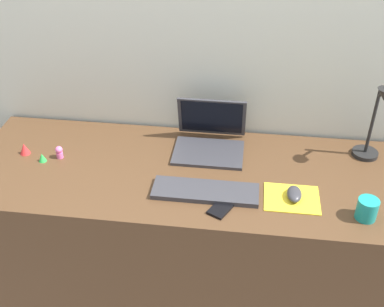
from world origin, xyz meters
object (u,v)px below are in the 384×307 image
(coffee_mug, at_px, (367,209))
(toy_figurine_red, at_px, (24,149))
(mouse, at_px, (294,194))
(toy_figurine_pink, at_px, (59,152))
(desk_lamp, at_px, (374,125))
(keyboard, at_px, (205,191))
(cell_phone, at_px, (223,207))
(laptop, at_px, (210,137))
(toy_figurine_green, at_px, (42,157))

(coffee_mug, distance_m, toy_figurine_red, 1.41)
(mouse, height_order, toy_figurine_red, toy_figurine_red)
(toy_figurine_pink, bearing_deg, desk_lamp, 6.90)
(keyboard, bearing_deg, cell_phone, -45.66)
(laptop, relative_size, cell_phone, 2.34)
(mouse, relative_size, coffee_mug, 1.17)
(desk_lamp, relative_size, coffee_mug, 4.43)
(desk_lamp, xyz_separation_m, toy_figurine_green, (-1.36, -0.19, -0.15))
(mouse, xyz_separation_m, toy_figurine_green, (-1.04, 0.11, -0.00))
(keyboard, xyz_separation_m, desk_lamp, (0.65, 0.32, 0.16))
(toy_figurine_pink, xyz_separation_m, toy_figurine_red, (-0.16, 0.01, -0.00))
(desk_lamp, distance_m, coffee_mug, 0.41)
(keyboard, relative_size, coffee_mug, 5.00)
(toy_figurine_green, bearing_deg, cell_phone, -14.51)
(coffee_mug, xyz_separation_m, toy_figurine_pink, (-1.23, 0.22, -0.01))
(toy_figurine_pink, bearing_deg, keyboard, -14.07)
(desk_lamp, relative_size, toy_figurine_red, 7.36)
(coffee_mug, bearing_deg, keyboard, 173.82)
(laptop, xyz_separation_m, toy_figurine_green, (-0.69, -0.20, -0.03))
(toy_figurine_pink, bearing_deg, mouse, -8.50)
(laptop, distance_m, mouse, 0.47)
(cell_phone, xyz_separation_m, toy_figurine_pink, (-0.72, 0.24, 0.02))
(mouse, distance_m, toy_figurine_pink, 0.99)
(coffee_mug, height_order, toy_figurine_red, coffee_mug)
(keyboard, bearing_deg, coffee_mug, -6.18)
(mouse, xyz_separation_m, toy_figurine_pink, (-0.98, 0.15, 0.01))
(cell_phone, relative_size, desk_lamp, 0.35)
(mouse, height_order, toy_figurine_pink, toy_figurine_pink)
(laptop, bearing_deg, keyboard, -87.22)
(coffee_mug, bearing_deg, mouse, 162.70)
(mouse, bearing_deg, desk_lamp, 43.84)
(laptop, xyz_separation_m, toy_figurine_red, (-0.79, -0.15, -0.03))
(toy_figurine_green, bearing_deg, mouse, -6.13)
(toy_figurine_green, distance_m, toy_figurine_red, 0.11)
(keyboard, distance_m, mouse, 0.34)
(cell_phone, height_order, toy_figurine_red, toy_figurine_red)
(desk_lamp, bearing_deg, keyboard, -154.05)
(keyboard, height_order, mouse, mouse)
(cell_phone, relative_size, coffee_mug, 1.56)
(laptop, height_order, coffee_mug, laptop)
(toy_figurine_green, bearing_deg, toy_figurine_pink, 28.14)
(laptop, relative_size, keyboard, 0.73)
(desk_lamp, bearing_deg, cell_phone, -145.89)
(coffee_mug, distance_m, toy_figurine_pink, 1.25)
(cell_phone, distance_m, coffee_mug, 0.52)
(mouse, distance_m, toy_figurine_green, 1.05)
(keyboard, xyz_separation_m, toy_figurine_red, (-0.80, 0.17, 0.01))
(cell_phone, bearing_deg, toy_figurine_pink, -170.84)
(cell_phone, bearing_deg, keyboard, 161.75)
(toy_figurine_green, height_order, toy_figurine_red, toy_figurine_red)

